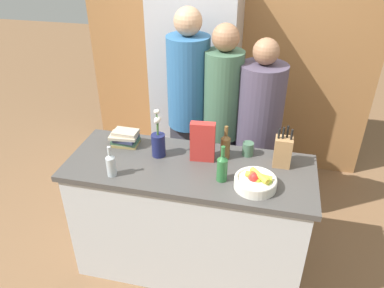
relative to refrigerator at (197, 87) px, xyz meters
The scene contains 16 objects.
ground_plane 1.61m from the refrigerator, 79.74° to the right, with size 14.00×14.00×0.00m, color brown.
kitchen_island 1.38m from the refrigerator, 79.74° to the right, with size 1.67×0.65×0.93m.
back_wall_wood 0.55m from the refrigerator, 57.52° to the left, with size 2.87×0.12×2.60m.
refrigerator is the anchor object (origin of this frame).
fruit_bowl 1.56m from the refrigerator, 64.20° to the right, with size 0.26×0.26×0.11m.
knife_block 1.40m from the refrigerator, 53.65° to the right, with size 0.11×0.10×0.29m.
flower_vase 1.19m from the refrigerator, 90.32° to the right, with size 0.10×0.10×0.35m.
cereal_box 1.22m from the refrigerator, 75.72° to the right, with size 0.17×0.07×0.28m.
coffee_mug 1.20m from the refrigerator, 60.39° to the right, with size 0.08×0.11×0.10m.
book_stack 1.14m from the refrigerator, 104.39° to the right, with size 0.21×0.16×0.11m.
bottle_oil 1.45m from the refrigerator, 71.33° to the right, with size 0.07×0.07×0.25m.
bottle_vinegar 1.20m from the refrigerator, 68.18° to the right, with size 0.07×0.07×0.24m.
bottle_wine 1.50m from the refrigerator, 98.78° to the right, with size 0.06×0.06×0.21m.
person_at_sink 0.59m from the refrigerator, 84.12° to the right, with size 0.33×0.33×1.81m.
person_in_blue 0.72m from the refrigerator, 61.26° to the right, with size 0.30×0.30×1.72m.
person_in_red_tee 0.91m from the refrigerator, 45.12° to the right, with size 0.35×0.35×1.64m.
Camera 1 is at (0.48, -2.01, 2.34)m, focal length 35.00 mm.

